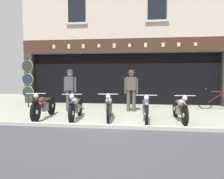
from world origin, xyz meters
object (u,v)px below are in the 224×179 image
Objects in this scene: motorcycle_right at (180,108)px; advert_board_near at (169,71)px; motorcycle_left at (44,106)px; motorcycle_center_right at (146,108)px; shopkeeper_center at (131,88)px; motorcycle_center_left at (76,107)px; motorcycle_center at (109,107)px; leaning_bicycle at (218,101)px; tyre_sign_pole at (28,80)px; salesman_left at (70,88)px.

advert_board_near is at bearing -94.93° from motorcycle_right.
motorcycle_left is at bearing -138.07° from advert_board_near.
motorcycle_left is at bearing -0.72° from motorcycle_center_right.
motorcycle_left is at bearing 31.03° from shopkeeper_center.
advert_board_near reaches higher than motorcycle_center_left.
motorcycle_center is at bearing -178.95° from motorcycle_left.
leaning_bicycle is (6.65, 2.84, -0.07)m from motorcycle_left.
motorcycle_center is at bearing -3.97° from motorcycle_right.
motorcycle_center is 0.85× the size of tyre_sign_pole.
tyre_sign_pole is 6.81m from advert_board_near.
advert_board_near is at bearing -135.10° from motorcycle_center_left.
motorcycle_left is at bearing 84.36° from salesman_left.
motorcycle_center_right is 0.89× the size of tyre_sign_pole.
leaning_bicycle is (6.19, 1.37, -0.59)m from salesman_left.
advert_board_near is (3.55, 4.23, 1.25)m from motorcycle_center_left.
tyre_sign_pole reaches higher than motorcycle_center.
salesman_left is at bearing 7.38° from shopkeeper_center.
motorcycle_left is 1.14m from motorcycle_center_left.
tyre_sign_pole is at bearing -9.20° from salesman_left.
shopkeeper_center reaches higher than motorcycle_left.
motorcycle_left is 1.07× the size of motorcycle_center_left.
motorcycle_center_right is 3.39m from salesman_left.
motorcycle_center_right reaches higher than motorcycle_right.
motorcycle_right is at bearing 155.65° from leaning_bicycle.
motorcycle_center is 0.96× the size of motorcycle_center_right.
tyre_sign_pole is at bearing -24.59° from motorcycle_center_right.
motorcycle_center_left is at bearing 45.08° from shopkeeper_center.
shopkeeper_center reaches higher than motorcycle_right.
motorcycle_left is 1.23× the size of shopkeeper_center.
salesman_left reaches higher than motorcycle_center.
salesman_left is (-4.13, 1.33, 0.54)m from motorcycle_right.
motorcycle_right is at bearing 133.01° from shopkeeper_center.
advert_board_near is (0.11, 4.07, 1.26)m from motorcycle_right.
salesman_left is at bearing -147.09° from advert_board_near.
shopkeeper_center is at bearing -74.13° from motorcycle_center_right.
advert_board_near is at bearing 15.91° from tyre_sign_pole.
motorcycle_center is at bearing 66.91° from shopkeeper_center.
motorcycle_center_left is (1.14, -0.02, -0.01)m from motorcycle_left.
motorcycle_left is 3.47m from motorcycle_center_right.
motorcycle_center_left is 1.15× the size of shopkeeper_center.
motorcycle_center_left is 2.08× the size of advert_board_near.
salesman_left is at bearing -110.26° from motorcycle_left.
motorcycle_center_left is 2.63m from shopkeeper_center.
salesman_left is 2.49m from tyre_sign_pole.
motorcycle_center_left is 3.44m from motorcycle_right.
motorcycle_center is at bearing -175.83° from motorcycle_center_left.
motorcycle_center is 1.24m from motorcycle_center_right.
motorcycle_right is at bearing 177.53° from motorcycle_center_left.
salesman_left is (-0.69, 1.49, 0.53)m from motorcycle_center_left.
tyre_sign_pole is at bearing -22.36° from motorcycle_right.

